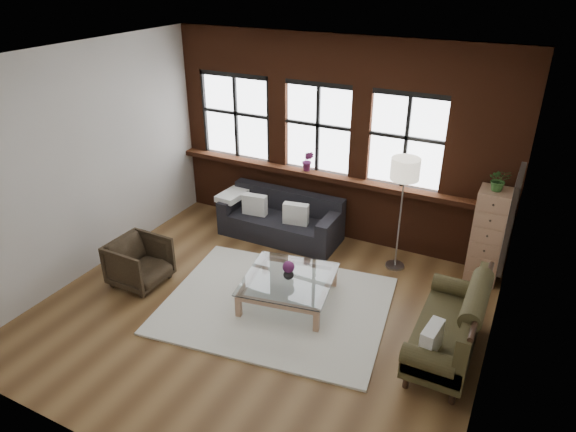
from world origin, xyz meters
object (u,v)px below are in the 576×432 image
at_px(vase, 289,274).
at_px(drawer_chest, 488,236).
at_px(dark_sofa, 280,218).
at_px(armchair, 140,262).
at_px(floor_lamp, 401,211).
at_px(vintage_settee, 447,323).
at_px(coffee_table, 289,290).

relative_size(vase, drawer_chest, 0.11).
bearing_deg(drawer_chest, dark_sofa, -176.27).
xyz_separation_m(armchair, vase, (2.07, 0.53, 0.11)).
relative_size(armchair, floor_lamp, 0.39).
bearing_deg(dark_sofa, vintage_settee, -28.74).
distance_m(vintage_settee, vase, 2.07).
relative_size(dark_sofa, vintage_settee, 1.17).
distance_m(dark_sofa, drawer_chest, 3.17).
bearing_deg(vintage_settee, armchair, -173.96).
height_order(vintage_settee, floor_lamp, floor_lamp).
bearing_deg(floor_lamp, armchair, -146.65).
relative_size(dark_sofa, coffee_table, 1.72).
relative_size(vintage_settee, vase, 11.49).
bearing_deg(vintage_settee, floor_lamp, 122.92).
bearing_deg(armchair, vase, -74.31).
distance_m(drawer_chest, floor_lamp, 1.24).
bearing_deg(coffee_table, armchair, -165.57).
bearing_deg(dark_sofa, drawer_chest, 3.73).
relative_size(drawer_chest, floor_lamp, 0.74).
relative_size(armchair, drawer_chest, 0.53).
bearing_deg(armchair, coffee_table, -74.31).
xyz_separation_m(coffee_table, vase, (-0.00, -0.00, 0.26)).
distance_m(armchair, floor_lamp, 3.76).
distance_m(dark_sofa, vase, 1.81).
height_order(vase, drawer_chest, drawer_chest).
height_order(vintage_settee, armchair, vintage_settee).
height_order(dark_sofa, floor_lamp, floor_lamp).
xyz_separation_m(armchair, coffee_table, (2.07, 0.53, -0.15)).
height_order(drawer_chest, floor_lamp, floor_lamp).
height_order(vase, floor_lamp, floor_lamp).
relative_size(vintage_settee, coffee_table, 1.46).
bearing_deg(vase, armchair, -165.57).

